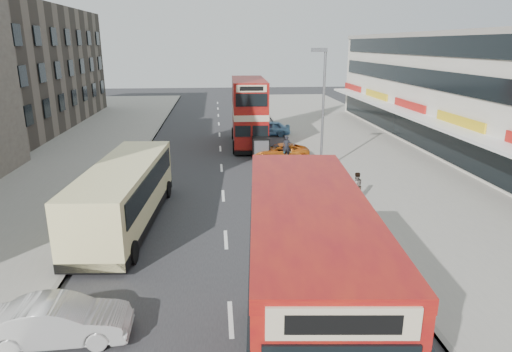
# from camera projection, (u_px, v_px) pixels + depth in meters

# --- Properties ---
(road_surface) EXTENTS (12.00, 90.00, 0.01)m
(road_surface) POSITION_uv_depth(u_px,v_px,m) (222.00, 168.00, 31.30)
(road_surface) COLOR #28282B
(road_surface) RESTS_ON ground
(pavement_right) EXTENTS (12.00, 90.00, 0.15)m
(pavement_right) POSITION_uv_depth(u_px,v_px,m) (387.00, 163.00, 32.32)
(pavement_right) COLOR gray
(pavement_right) RESTS_ON ground
(pavement_left) EXTENTS (12.00, 90.00, 0.15)m
(pavement_left) POSITION_uv_depth(u_px,v_px,m) (44.00, 171.00, 30.24)
(pavement_left) COLOR gray
(pavement_left) RESTS_ON ground
(kerb_left) EXTENTS (0.20, 90.00, 0.16)m
(kerb_left) POSITION_uv_depth(u_px,v_px,m) (133.00, 169.00, 30.75)
(kerb_left) COLOR gray
(kerb_left) RESTS_ON ground
(kerb_right) EXTENTS (0.20, 90.00, 0.16)m
(kerb_right) POSITION_uv_depth(u_px,v_px,m) (307.00, 165.00, 31.81)
(kerb_right) COLOR gray
(kerb_right) RESTS_ON ground
(commercial_row) EXTENTS (9.90, 46.20, 9.30)m
(commercial_row) POSITION_uv_depth(u_px,v_px,m) (485.00, 95.00, 33.60)
(commercial_row) COLOR beige
(commercial_row) RESTS_ON ground
(street_lamp) EXTENTS (1.00, 0.20, 8.12)m
(street_lamp) POSITION_uv_depth(u_px,v_px,m) (322.00, 102.00, 28.59)
(street_lamp) COLOR slate
(street_lamp) RESTS_ON ground
(bus_main) EXTENTS (3.20, 9.26, 5.00)m
(bus_main) POSITION_uv_depth(u_px,v_px,m) (306.00, 304.00, 10.24)
(bus_main) COLOR black
(bus_main) RESTS_ON ground
(bus_second) EXTENTS (2.90, 9.84, 5.39)m
(bus_second) POSITION_uv_depth(u_px,v_px,m) (249.00, 112.00, 37.51)
(bus_second) COLOR black
(bus_second) RESTS_ON ground
(coach) EXTENTS (3.39, 10.62, 2.77)m
(coach) POSITION_uv_depth(u_px,v_px,m) (125.00, 192.00, 21.05)
(coach) COLOR black
(coach) RESTS_ON ground
(car_left_front) EXTENTS (4.04, 1.53, 1.32)m
(car_left_front) POSITION_uv_depth(u_px,v_px,m) (60.00, 321.00, 12.92)
(car_left_front) COLOR beige
(car_left_front) RESTS_ON ground
(car_right_a) EXTENTS (4.54, 2.32, 1.26)m
(car_right_a) POSITION_uv_depth(u_px,v_px,m) (295.00, 176.00, 27.27)
(car_right_a) COLOR maroon
(car_right_a) RESTS_ON ground
(car_right_b) EXTENTS (4.24, 1.96, 1.18)m
(car_right_b) POSITION_uv_depth(u_px,v_px,m) (280.00, 152.00, 33.50)
(car_right_b) COLOR #C85E14
(car_right_b) RESTS_ON ground
(car_right_c) EXTENTS (4.19, 1.91, 1.39)m
(car_right_c) POSITION_uv_depth(u_px,v_px,m) (268.00, 128.00, 42.19)
(car_right_c) COLOR #629CC5
(car_right_c) RESTS_ON ground
(pedestrian_near) EXTENTS (0.63, 0.47, 1.57)m
(pedestrian_near) POSITION_uv_depth(u_px,v_px,m) (356.00, 186.00, 24.30)
(pedestrian_near) COLOR gray
(pedestrian_near) RESTS_ON pavement_right
(cyclist) EXTENTS (0.70, 1.74, 1.97)m
(cyclist) POSITION_uv_depth(u_px,v_px,m) (287.00, 154.00, 32.62)
(cyclist) COLOR gray
(cyclist) RESTS_ON ground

